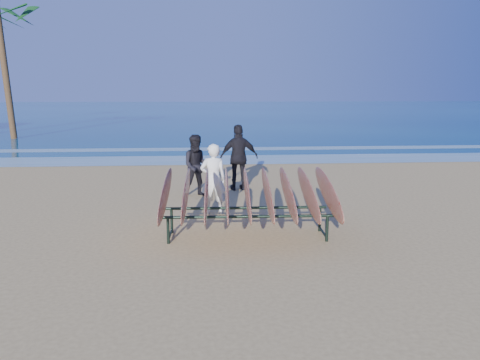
{
  "coord_description": "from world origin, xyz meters",
  "views": [
    {
      "loc": [
        -0.69,
        -8.75,
        2.81
      ],
      "look_at": [
        0.0,
        0.8,
        0.95
      ],
      "focal_mm": 35.0,
      "sensor_mm": 36.0,
      "label": 1
    }
  ],
  "objects_px": {
    "surfboard_rack": "(247,194)",
    "palm_mid": "(0,16)",
    "person_dark_a": "(197,166)",
    "person_dark_b": "(239,158)",
    "person_white": "(213,179)"
  },
  "relations": [
    {
      "from": "surfboard_rack",
      "to": "palm_mid",
      "type": "distance_m",
      "value": 23.08
    },
    {
      "from": "surfboard_rack",
      "to": "palm_mid",
      "type": "xyz_separation_m",
      "value": [
        -11.87,
        18.9,
        5.9
      ]
    },
    {
      "from": "person_dark_a",
      "to": "palm_mid",
      "type": "distance_m",
      "value": 19.65
    },
    {
      "from": "surfboard_rack",
      "to": "person_dark_a",
      "type": "relative_size",
      "value": 1.97
    },
    {
      "from": "surfboard_rack",
      "to": "palm_mid",
      "type": "height_order",
      "value": "palm_mid"
    },
    {
      "from": "person_dark_a",
      "to": "surfboard_rack",
      "type": "bearing_deg",
      "value": -81.63
    },
    {
      "from": "person_dark_a",
      "to": "person_dark_b",
      "type": "relative_size",
      "value": 0.89
    },
    {
      "from": "surfboard_rack",
      "to": "person_white",
      "type": "xyz_separation_m",
      "value": [
        -0.62,
        1.8,
        -0.05
      ]
    },
    {
      "from": "surfboard_rack",
      "to": "person_white",
      "type": "height_order",
      "value": "person_white"
    },
    {
      "from": "surfboard_rack",
      "to": "person_dark_b",
      "type": "bearing_deg",
      "value": 89.77
    },
    {
      "from": "person_dark_b",
      "to": "surfboard_rack",
      "type": "bearing_deg",
      "value": 80.9
    },
    {
      "from": "person_white",
      "to": "person_dark_b",
      "type": "xyz_separation_m",
      "value": [
        0.76,
        2.55,
        0.12
      ]
    },
    {
      "from": "person_white",
      "to": "person_dark_b",
      "type": "height_order",
      "value": "person_dark_b"
    },
    {
      "from": "palm_mid",
      "to": "person_dark_a",
      "type": "bearing_deg",
      "value": -54.59
    },
    {
      "from": "person_dark_b",
      "to": "palm_mid",
      "type": "height_order",
      "value": "palm_mid"
    }
  ]
}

